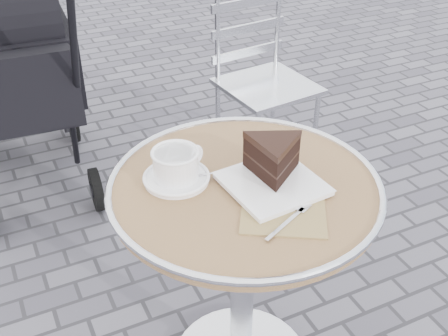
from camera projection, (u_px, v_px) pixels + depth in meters
name	position (u px, v px, depth m)	size (l,w,h in m)	color
cafe_table	(244.00, 233.00, 1.54)	(0.72, 0.72, 0.74)	silver
cappuccino_set	(177.00, 167.00, 1.45)	(0.20, 0.17, 0.09)	white
cake_plate_set	(274.00, 163.00, 1.43)	(0.28, 0.36, 0.12)	#90744F
bistro_chair	(257.00, 61.00, 2.60)	(0.43, 0.43, 0.88)	silver
baby_stroller	(16.00, 78.00, 2.52)	(0.57, 1.12, 1.14)	black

